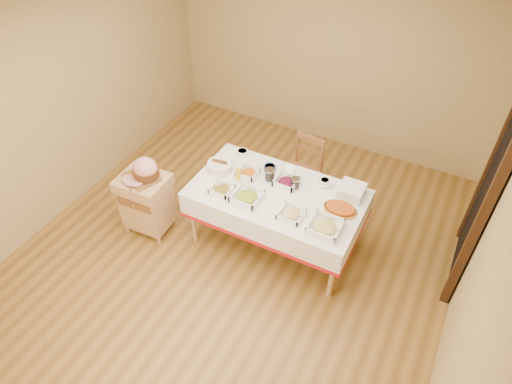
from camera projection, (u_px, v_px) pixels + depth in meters
room_shell at (237, 159)px, 4.33m from camera, size 5.00×5.00×5.00m
doorway at (488, 190)px, 4.28m from camera, size 0.09×1.10×2.20m
dining_table at (277, 203)px, 4.89m from camera, size 1.82×1.02×0.76m
butcher_cart at (147, 201)px, 5.17m from camera, size 0.55×0.47×0.76m
dining_chair at (303, 171)px, 5.50m from camera, size 0.46×0.44×0.91m
ham_on_board at (145, 170)px, 4.88m from camera, size 0.39×0.37×0.26m
serving_dish_a at (222, 189)px, 4.77m from camera, size 0.22×0.22×0.10m
serving_dish_b at (247, 197)px, 4.67m from camera, size 0.29×0.29×0.12m
serving_dish_c at (291, 214)px, 4.49m from camera, size 0.24×0.24×0.10m
serving_dish_d at (325, 227)px, 4.36m from camera, size 0.30×0.30×0.11m
serving_dish_e at (248, 173)px, 4.97m from camera, size 0.22×0.21×0.10m
serving_dish_f at (286, 182)px, 4.85m from camera, size 0.25×0.24×0.11m
small_bowl_left at (242, 152)px, 5.24m from camera, size 0.13×0.13×0.06m
small_bowl_mid at (270, 168)px, 5.03m from camera, size 0.13×0.13×0.06m
small_bowl_right at (325, 181)px, 4.86m from camera, size 0.11×0.11×0.05m
bowl_white_imported at (289, 170)px, 5.03m from camera, size 0.17×0.17×0.03m
bowl_small_imported at (326, 183)px, 4.85m from camera, size 0.21×0.21×0.05m
preserve_jar_left at (270, 175)px, 4.90m from camera, size 0.11×0.11×0.14m
preserve_jar_right at (295, 183)px, 4.80m from camera, size 0.10×0.10×0.12m
mustard_bottle at (238, 174)px, 4.89m from camera, size 0.05×0.05×0.17m
bread_basket at (220, 166)px, 5.02m from camera, size 0.28×0.28×0.12m
plate_stack at (352, 191)px, 4.72m from camera, size 0.26×0.26×0.11m
brass_platter at (340, 209)px, 4.56m from camera, size 0.34×0.24×0.04m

